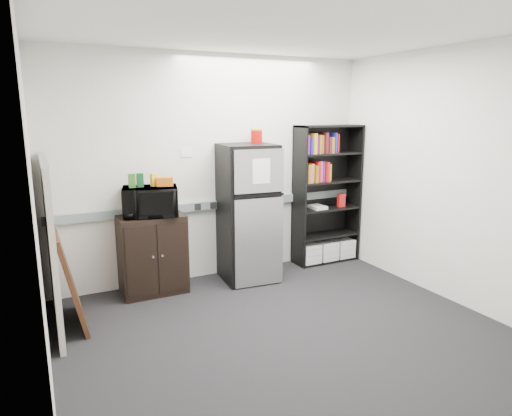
% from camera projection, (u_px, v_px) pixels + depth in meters
% --- Properties ---
extents(floor, '(4.00, 4.00, 0.00)m').
position_uv_depth(floor, '(285.00, 331.00, 4.29)').
color(floor, black).
rests_on(floor, ground).
extents(wall_back, '(4.00, 0.02, 2.70)m').
position_uv_depth(wall_back, '(215.00, 168.00, 5.54)').
color(wall_back, silver).
rests_on(wall_back, floor).
extents(wall_right, '(0.02, 3.50, 2.70)m').
position_uv_depth(wall_right, '(449.00, 176.00, 4.87)').
color(wall_right, silver).
rests_on(wall_right, floor).
extents(wall_left, '(0.02, 3.50, 2.70)m').
position_uv_depth(wall_left, '(35.00, 212.00, 3.15)').
color(wall_left, silver).
rests_on(wall_left, floor).
extents(ceiling, '(4.00, 3.50, 0.02)m').
position_uv_depth(ceiling, '(289.00, 28.00, 3.72)').
color(ceiling, white).
rests_on(ceiling, wall_back).
extents(electrical_raceway, '(3.92, 0.05, 0.10)m').
position_uv_depth(electrical_raceway, '(216.00, 205.00, 5.61)').
color(electrical_raceway, gray).
rests_on(electrical_raceway, wall_back).
extents(wall_note, '(0.14, 0.00, 0.10)m').
position_uv_depth(wall_note, '(187.00, 153.00, 5.34)').
color(wall_note, white).
rests_on(wall_note, wall_back).
extents(bookshelf, '(0.90, 0.34, 1.85)m').
position_uv_depth(bookshelf, '(327.00, 196.00, 6.13)').
color(bookshelf, black).
rests_on(bookshelf, floor).
extents(cubicle_partition, '(0.06, 1.30, 1.62)m').
position_uv_depth(cubicle_partition, '(51.00, 245.00, 4.25)').
color(cubicle_partition, '#9F988D').
rests_on(cubicle_partition, floor).
extents(cabinet, '(0.72, 0.48, 0.90)m').
position_uv_depth(cabinet, '(153.00, 254.00, 5.14)').
color(cabinet, black).
rests_on(cabinet, floor).
extents(microwave, '(0.66, 0.52, 0.32)m').
position_uv_depth(microwave, '(150.00, 201.00, 5.00)').
color(microwave, black).
rests_on(microwave, cabinet).
extents(snack_box_a, '(0.07, 0.05, 0.15)m').
position_uv_depth(snack_box_a, '(132.00, 181.00, 4.90)').
color(snack_box_a, '#27601B').
rests_on(snack_box_a, microwave).
extents(snack_box_b, '(0.07, 0.05, 0.15)m').
position_uv_depth(snack_box_b, '(140.00, 180.00, 4.94)').
color(snack_box_b, '#0D3D18').
rests_on(snack_box_b, microwave).
extents(snack_box_c, '(0.08, 0.07, 0.14)m').
position_uv_depth(snack_box_c, '(154.00, 180.00, 5.01)').
color(snack_box_c, yellow).
rests_on(snack_box_c, microwave).
extents(snack_bag, '(0.20, 0.15, 0.10)m').
position_uv_depth(snack_bag, '(165.00, 182.00, 5.01)').
color(snack_bag, '#C46213').
rests_on(snack_bag, microwave).
extents(refrigerator, '(0.67, 0.69, 1.65)m').
position_uv_depth(refrigerator, '(248.00, 213.00, 5.49)').
color(refrigerator, black).
rests_on(refrigerator, floor).
extents(coffee_can, '(0.14, 0.14, 0.19)m').
position_uv_depth(coffee_can, '(256.00, 135.00, 5.48)').
color(coffee_can, '#A70A07').
rests_on(coffee_can, refrigerator).
extents(framed_poster, '(0.23, 0.74, 0.94)m').
position_uv_depth(framed_poster, '(70.00, 278.00, 4.33)').
color(framed_poster, black).
rests_on(framed_poster, floor).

